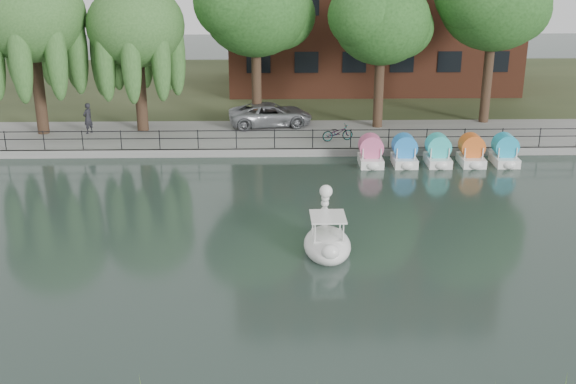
{
  "coord_description": "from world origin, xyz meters",
  "views": [
    {
      "loc": [
        -0.11,
        -23.14,
        11.2
      ],
      "look_at": [
        0.5,
        4.0,
        1.3
      ],
      "focal_mm": 45.0,
      "sensor_mm": 36.0,
      "label": 1
    }
  ],
  "objects_px": {
    "minivan": "(271,113)",
    "swan_boat": "(327,239)",
    "bicycle": "(338,132)",
    "pedestrian": "(88,116)"
  },
  "relations": [
    {
      "from": "pedestrian",
      "to": "swan_boat",
      "type": "distance_m",
      "value": 19.72
    },
    {
      "from": "bicycle",
      "to": "pedestrian",
      "type": "xyz_separation_m",
      "value": [
        -13.86,
        1.87,
        0.49
      ]
    },
    {
      "from": "minivan",
      "to": "pedestrian",
      "type": "distance_m",
      "value": 10.33
    },
    {
      "from": "minivan",
      "to": "swan_boat",
      "type": "height_order",
      "value": "swan_boat"
    },
    {
      "from": "minivan",
      "to": "pedestrian",
      "type": "relative_size",
      "value": 2.8
    },
    {
      "from": "swan_boat",
      "to": "pedestrian",
      "type": "bearing_deg",
      "value": 127.93
    },
    {
      "from": "minivan",
      "to": "bicycle",
      "type": "bearing_deg",
      "value": -140.83
    },
    {
      "from": "swan_boat",
      "to": "minivan",
      "type": "bearing_deg",
      "value": 96.3
    },
    {
      "from": "minivan",
      "to": "swan_boat",
      "type": "bearing_deg",
      "value": 178.14
    },
    {
      "from": "minivan",
      "to": "swan_boat",
      "type": "relative_size",
      "value": 1.93
    }
  ]
}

